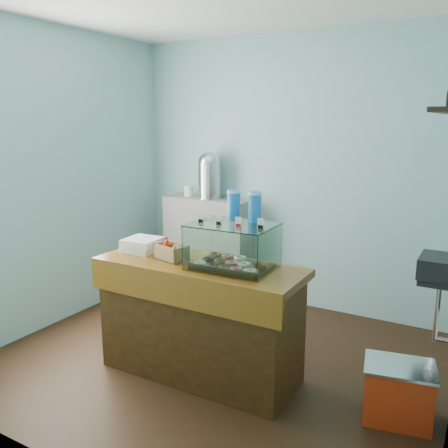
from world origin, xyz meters
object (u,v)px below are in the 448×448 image
Objects in this scene: counter at (199,319)px; display_case at (234,243)px; coffee_urn at (210,174)px; red_cooler at (398,392)px.

display_case is at bearing 11.49° from counter.
display_case is 1.17× the size of coffee_urn.
coffee_urn is (-0.86, 1.56, 0.91)m from counter.
counter is at bearing -170.00° from display_case.
display_case is at bearing -53.13° from coffee_urn.
counter is at bearing -61.14° from coffee_urn.
red_cooler is (1.17, 0.10, -0.88)m from display_case.
display_case is (0.27, 0.05, 0.62)m from counter.
display_case is 1.21× the size of red_cooler.
display_case reaches higher than red_cooler.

